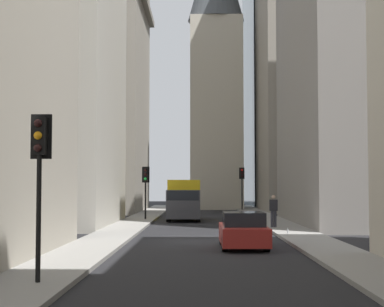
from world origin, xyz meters
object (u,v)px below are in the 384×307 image
(sedan_red, at_px, (243,231))
(traffic_light_midblock, at_px, (146,181))
(discarded_bottle, at_px, (288,231))
(traffic_light_far_junction, at_px, (242,179))
(delivery_truck, at_px, (184,200))
(traffic_light_foreground, at_px, (39,158))
(pedestrian, at_px, (274,209))

(sedan_red, xyz_separation_m, traffic_light_midblock, (17.91, 5.46, 2.13))
(discarded_bottle, bearing_deg, traffic_light_midblock, 32.77)
(traffic_light_midblock, bearing_deg, traffic_light_far_junction, -25.38)
(delivery_truck, xyz_separation_m, traffic_light_far_junction, (15.55, -5.19, 1.65))
(delivery_truck, height_order, traffic_light_foreground, traffic_light_foreground)
(discarded_bottle, bearing_deg, delivery_truck, 21.70)
(delivery_truck, bearing_deg, discarded_bottle, -158.30)
(delivery_truck, bearing_deg, sedan_red, -171.58)
(delivery_truck, relative_size, sedan_red, 1.50)
(traffic_light_foreground, distance_m, pedestrian, 21.05)
(delivery_truck, bearing_deg, traffic_light_midblock, 110.58)
(delivery_truck, height_order, traffic_light_midblock, traffic_light_midblock)
(traffic_light_foreground, distance_m, discarded_bottle, 17.21)
(sedan_red, height_order, traffic_light_foreground, traffic_light_foreground)
(sedan_red, distance_m, discarded_bottle, 6.05)
(delivery_truck, relative_size, discarded_bottle, 23.93)
(delivery_truck, bearing_deg, traffic_light_foreground, 174.34)
(traffic_light_far_junction, bearing_deg, delivery_truck, 161.54)
(sedan_red, relative_size, discarded_bottle, 15.93)
(traffic_light_far_junction, bearing_deg, traffic_light_midblock, 154.62)
(sedan_red, height_order, traffic_light_far_junction, traffic_light_far_junction)
(sedan_red, height_order, discarded_bottle, sedan_red)
(pedestrian, bearing_deg, delivery_truck, 30.18)
(delivery_truck, xyz_separation_m, traffic_light_foreground, (-28.32, 2.81, 1.67))
(sedan_red, relative_size, traffic_light_midblock, 1.19)
(sedan_red, bearing_deg, traffic_light_far_junction, -3.97)
(traffic_light_foreground, relative_size, pedestrian, 2.28)
(traffic_light_foreground, bearing_deg, discarded_bottle, -28.74)
(sedan_red, bearing_deg, discarded_bottle, -25.01)
(sedan_red, xyz_separation_m, traffic_light_far_junction, (34.46, -2.39, 2.45))
(traffic_light_far_junction, bearing_deg, sedan_red, 176.03)
(pedestrian, bearing_deg, traffic_light_far_junction, 0.06)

